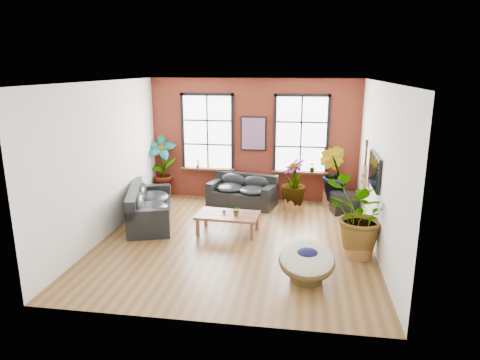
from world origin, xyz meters
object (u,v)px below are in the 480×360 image
object	(u,v)px
sofa_left	(148,207)
papasan_chair	(307,261)
coffee_table	(228,216)
sofa_back	(243,191)

from	to	relation	value
sofa_left	papasan_chair	xyz separation A→B (m)	(3.92, -2.47, -0.02)
coffee_table	papasan_chair	size ratio (longest dim) A/B	1.37
sofa_back	papasan_chair	bearing A→B (deg)	-53.82
coffee_table	papasan_chair	distance (m)	2.79
coffee_table	papasan_chair	world-z (taller)	papasan_chair
sofa_back	coffee_table	bearing A→B (deg)	-77.57
papasan_chair	sofa_back	bearing A→B (deg)	109.73
sofa_left	coffee_table	xyz separation A→B (m)	(2.09, -0.36, -0.01)
coffee_table	sofa_back	bearing A→B (deg)	92.59
sofa_back	coffee_table	xyz separation A→B (m)	(-0.04, -2.18, 0.02)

